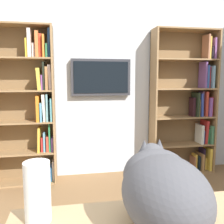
% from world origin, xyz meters
% --- Properties ---
extents(wall_back, '(4.52, 0.06, 2.70)m').
position_xyz_m(wall_back, '(0.00, -2.23, 1.35)').
color(wall_back, silver).
rests_on(wall_back, ground).
extents(bookshelf_left, '(0.92, 0.28, 2.02)m').
position_xyz_m(bookshelf_left, '(-1.21, -2.06, 0.97)').
color(bookshelf_left, '#937047').
rests_on(bookshelf_left, ground).
extents(bookshelf_right, '(0.83, 0.28, 2.00)m').
position_xyz_m(bookshelf_right, '(0.99, -2.06, 1.03)').
color(bookshelf_right, '#937047').
rests_on(bookshelf_right, ground).
extents(wall_mounted_tv, '(0.80, 0.07, 0.49)m').
position_xyz_m(wall_mounted_tv, '(0.06, -2.15, 1.37)').
color(wall_mounted_tv, '#333338').
extents(cat, '(0.34, 0.59, 0.33)m').
position_xyz_m(cat, '(0.15, 0.29, 0.90)').
color(cat, '#4C4C51').
rests_on(cat, desk).
extents(paper_towel_roll, '(0.11, 0.11, 0.26)m').
position_xyz_m(paper_towel_roll, '(0.65, 0.16, 0.87)').
color(paper_towel_roll, white).
rests_on(paper_towel_roll, desk).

